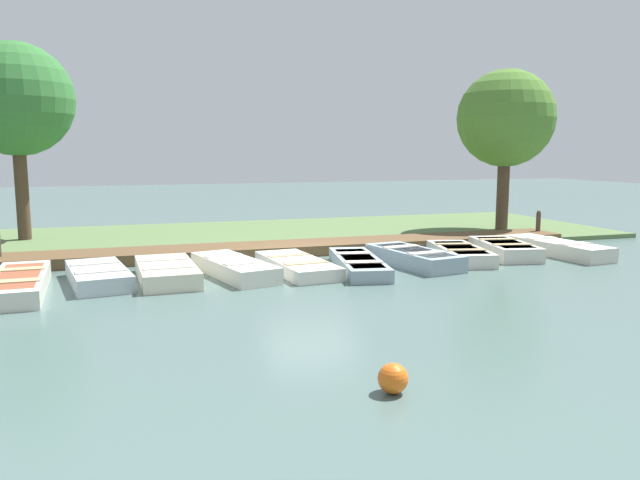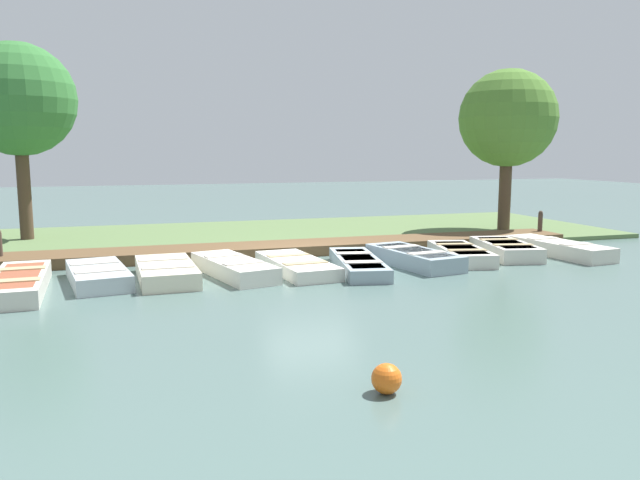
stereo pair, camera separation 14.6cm
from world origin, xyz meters
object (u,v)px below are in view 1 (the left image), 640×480
object	(u,v)px
rowboat_8	(504,249)
rowboat_7	(460,253)
mooring_post_far	(538,225)
park_tree_left	(506,119)
rowboat_0	(19,284)
rowboat_3	(234,267)
rowboat_6	(414,257)
rowboat_5	(358,264)
rowboat_1	(98,275)
rowboat_9	(557,248)
park_tree_far_left	(16,100)
buoy	(393,378)
rowboat_4	(297,265)
rowboat_2	(167,272)

from	to	relation	value
rowboat_8	rowboat_7	bearing A→B (deg)	-70.14
mooring_post_far	park_tree_left	distance (m)	3.99
rowboat_0	rowboat_3	distance (m)	4.62
rowboat_0	rowboat_8	distance (m)	12.39
rowboat_6	rowboat_3	bearing A→B (deg)	-100.57
rowboat_5	rowboat_6	size ratio (longest dim) A/B	1.14
rowboat_1	mooring_post_far	distance (m)	14.08
rowboat_1	rowboat_7	size ratio (longest dim) A/B	0.99
rowboat_0	rowboat_9	xyz separation A→B (m)	(-0.46, 13.91, 0.01)
park_tree_far_left	buoy	bearing A→B (deg)	21.67
rowboat_9	park_tree_left	bearing A→B (deg)	158.51
rowboat_3	rowboat_4	distance (m)	1.56
rowboat_4	rowboat_8	distance (m)	6.22
rowboat_1	rowboat_4	bearing A→B (deg)	80.92
rowboat_7	rowboat_3	bearing A→B (deg)	-76.48
rowboat_4	mooring_post_far	distance (m)	9.62
rowboat_7	rowboat_6	bearing A→B (deg)	-68.02
buoy	mooring_post_far	bearing A→B (deg)	136.20
rowboat_3	park_tree_left	bearing A→B (deg)	100.46
rowboat_3	mooring_post_far	bearing A→B (deg)	91.46
rowboat_3	rowboat_6	size ratio (longest dim) A/B	1.04
rowboat_4	rowboat_8	size ratio (longest dim) A/B	1.13
rowboat_8	buoy	bearing A→B (deg)	-29.54
rowboat_8	buoy	world-z (taller)	rowboat_8
rowboat_3	rowboat_4	world-z (taller)	rowboat_3
rowboat_1	rowboat_8	xyz separation A→B (m)	(-0.33, 10.82, 0.02)
rowboat_0	rowboat_8	world-z (taller)	rowboat_8
rowboat_5	buoy	distance (m)	7.94
park_tree_far_left	mooring_post_far	bearing A→B (deg)	74.97
rowboat_7	mooring_post_far	size ratio (longest dim) A/B	3.00
rowboat_0	rowboat_7	bearing A→B (deg)	91.01
mooring_post_far	rowboat_7	bearing A→B (deg)	-59.55
rowboat_0	rowboat_4	distance (m)	6.17
buoy	park_tree_left	bearing A→B (deg)	141.17
rowboat_9	rowboat_5	bearing A→B (deg)	-92.79
rowboat_6	park_tree_left	world-z (taller)	park_tree_left
rowboat_9	rowboat_7	bearing A→B (deg)	-97.74
rowboat_6	rowboat_8	xyz separation A→B (m)	(-0.48, 3.08, -0.00)
rowboat_4	park_tree_left	xyz separation A→B (m)	(-4.65, 9.01, 3.88)
rowboat_6	rowboat_0	bearing A→B (deg)	-97.44
park_tree_left	rowboat_3	bearing A→B (deg)	-66.30
rowboat_0	mooring_post_far	size ratio (longest dim) A/B	3.62
rowboat_0	park_tree_left	world-z (taller)	park_tree_left
rowboat_0	rowboat_3	bearing A→B (deg)	93.02
rowboat_3	park_tree_far_left	distance (m)	9.95
rowboat_7	park_tree_left	size ratio (longest dim) A/B	0.51
rowboat_2	rowboat_3	world-z (taller)	rowboat_2
rowboat_3	rowboat_5	size ratio (longest dim) A/B	0.91
rowboat_9	mooring_post_far	size ratio (longest dim) A/B	3.46
rowboat_3	rowboat_9	bearing A→B (deg)	77.18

